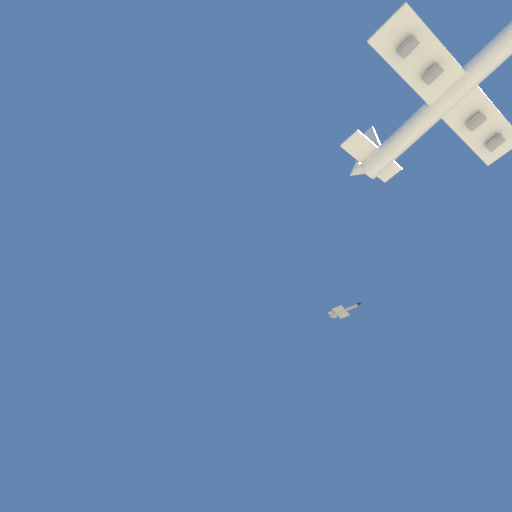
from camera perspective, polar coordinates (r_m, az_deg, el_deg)
carrier_jet at (r=149.42m, az=22.68°, el=17.78°), size 57.48×69.84×19.60m
chase_jet_left_wing at (r=205.25m, az=10.56°, el=-6.42°), size 8.95×15.25×4.00m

